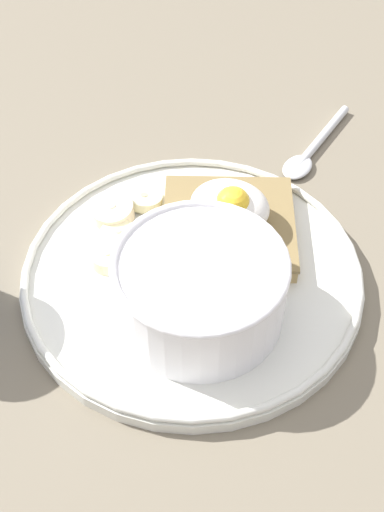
{
  "coord_description": "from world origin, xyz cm",
  "views": [
    {
      "loc": [
        13.66,
        -33.19,
        44.88
      ],
      "look_at": [
        0.0,
        0.0,
        5.0
      ],
      "focal_mm": 50.0,
      "sensor_mm": 36.0,
      "label": 1
    }
  ],
  "objects_px": {
    "toast_slice": "(229,226)",
    "spoon": "(311,151)",
    "poached_egg": "(230,206)",
    "banana_slice_front": "(113,212)",
    "oatmeal_bowl": "(200,287)",
    "banana_slice_back": "(144,199)",
    "banana_slice_left": "(118,235)",
    "banana_slice_right": "(108,258)"
  },
  "relations": [
    {
      "from": "toast_slice",
      "to": "banana_slice_front",
      "type": "relative_size",
      "value": 2.95
    },
    {
      "from": "poached_egg",
      "to": "banana_slice_front",
      "type": "xyz_separation_m",
      "value": [
        -0.1,
        -0.02,
        -0.02
      ]
    },
    {
      "from": "poached_egg",
      "to": "spoon",
      "type": "bearing_deg",
      "value": 76.94
    },
    {
      "from": "toast_slice",
      "to": "banana_slice_back",
      "type": "xyz_separation_m",
      "value": [
        -0.08,
        0.01,
        -0.0
      ]
    },
    {
      "from": "oatmeal_bowl",
      "to": "banana_slice_front",
      "type": "relative_size",
      "value": 2.71
    },
    {
      "from": "banana_slice_left",
      "to": "banana_slice_right",
      "type": "distance_m",
      "value": 0.03
    },
    {
      "from": "oatmeal_bowl",
      "to": "banana_slice_front",
      "type": "distance_m",
      "value": 0.12
    },
    {
      "from": "banana_slice_left",
      "to": "banana_slice_back",
      "type": "xyz_separation_m",
      "value": [
        0.0,
        0.05,
        0.0
      ]
    },
    {
      "from": "banana_slice_left",
      "to": "banana_slice_back",
      "type": "bearing_deg",
      "value": 88.24
    },
    {
      "from": "banana_slice_right",
      "to": "spoon",
      "type": "distance_m",
      "value": 0.23
    },
    {
      "from": "banana_slice_left",
      "to": "banana_slice_right",
      "type": "relative_size",
      "value": 1.15
    },
    {
      "from": "oatmeal_bowl",
      "to": "banana_slice_back",
      "type": "bearing_deg",
      "value": 133.73
    },
    {
      "from": "banana_slice_left",
      "to": "toast_slice",
      "type": "bearing_deg",
      "value": 26.53
    },
    {
      "from": "toast_slice",
      "to": "banana_slice_back",
      "type": "distance_m",
      "value": 0.08
    },
    {
      "from": "banana_slice_left",
      "to": "poached_egg",
      "type": "bearing_deg",
      "value": 25.86
    },
    {
      "from": "oatmeal_bowl",
      "to": "banana_slice_left",
      "type": "distance_m",
      "value": 0.1
    },
    {
      "from": "poached_egg",
      "to": "banana_slice_back",
      "type": "distance_m",
      "value": 0.08
    },
    {
      "from": "banana_slice_right",
      "to": "banana_slice_front",
      "type": "bearing_deg",
      "value": 112.44
    },
    {
      "from": "banana_slice_right",
      "to": "banana_slice_back",
      "type": "bearing_deg",
      "value": 92.23
    },
    {
      "from": "banana_slice_right",
      "to": "oatmeal_bowl",
      "type": "bearing_deg",
      "value": -12.14
    },
    {
      "from": "banana_slice_back",
      "to": "oatmeal_bowl",
      "type": "bearing_deg",
      "value": -46.27
    },
    {
      "from": "oatmeal_bowl",
      "to": "spoon",
      "type": "bearing_deg",
      "value": 83.92
    },
    {
      "from": "poached_egg",
      "to": "banana_slice_right",
      "type": "xyz_separation_m",
      "value": [
        -0.08,
        -0.07,
        -0.03
      ]
    },
    {
      "from": "poached_egg",
      "to": "banana_slice_front",
      "type": "bearing_deg",
      "value": -168.67
    },
    {
      "from": "banana_slice_front",
      "to": "poached_egg",
      "type": "bearing_deg",
      "value": 11.33
    },
    {
      "from": "toast_slice",
      "to": "poached_egg",
      "type": "distance_m",
      "value": 0.02
    },
    {
      "from": "banana_slice_front",
      "to": "banana_slice_right",
      "type": "relative_size",
      "value": 1.47
    },
    {
      "from": "oatmeal_bowl",
      "to": "banana_slice_left",
      "type": "relative_size",
      "value": 3.46
    },
    {
      "from": "banana_slice_back",
      "to": "banana_slice_front",
      "type": "bearing_deg",
      "value": -121.52
    },
    {
      "from": "banana_slice_front",
      "to": "oatmeal_bowl",
      "type": "bearing_deg",
      "value": -31.95
    },
    {
      "from": "toast_slice",
      "to": "banana_slice_left",
      "type": "relative_size",
      "value": 3.78
    },
    {
      "from": "oatmeal_bowl",
      "to": "banana_slice_right",
      "type": "distance_m",
      "value": 0.09
    },
    {
      "from": "banana_slice_front",
      "to": "banana_slice_right",
      "type": "xyz_separation_m",
      "value": [
        0.02,
        -0.05,
        -0.0
      ]
    },
    {
      "from": "toast_slice",
      "to": "spoon",
      "type": "height_order",
      "value": "toast_slice"
    },
    {
      "from": "oatmeal_bowl",
      "to": "banana_slice_back",
      "type": "xyz_separation_m",
      "value": [
        -0.09,
        0.09,
        -0.02
      ]
    },
    {
      "from": "oatmeal_bowl",
      "to": "banana_slice_left",
      "type": "height_order",
      "value": "oatmeal_bowl"
    },
    {
      "from": "toast_slice",
      "to": "spoon",
      "type": "relative_size",
      "value": 1.12
    },
    {
      "from": "poached_egg",
      "to": "banana_slice_left",
      "type": "distance_m",
      "value": 0.09
    },
    {
      "from": "banana_slice_front",
      "to": "banana_slice_back",
      "type": "height_order",
      "value": "banana_slice_front"
    },
    {
      "from": "banana_slice_front",
      "to": "banana_slice_right",
      "type": "bearing_deg",
      "value": -67.56
    },
    {
      "from": "banana_slice_front",
      "to": "banana_slice_right",
      "type": "height_order",
      "value": "banana_slice_front"
    },
    {
      "from": "oatmeal_bowl",
      "to": "banana_slice_right",
      "type": "xyz_separation_m",
      "value": [
        -0.08,
        0.02,
        -0.02
      ]
    }
  ]
}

